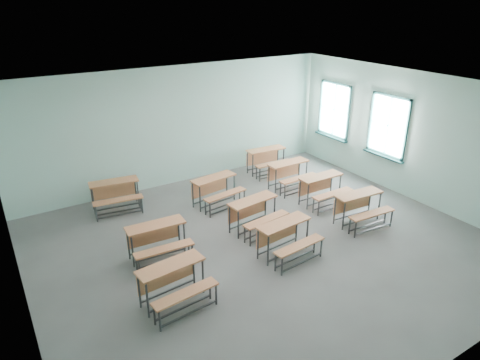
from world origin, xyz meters
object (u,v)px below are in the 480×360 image
(desk_unit_r0c1, at_px, (287,235))
(desk_unit_r2c1, at_px, (216,187))
(desk_unit_r0c0, at_px, (174,279))
(desk_unit_r3c2, at_px, (268,157))
(desk_unit_r0c2, at_px, (361,204))
(desk_unit_r1c0, at_px, (158,237))
(desk_unit_r3c0, at_px, (115,192))
(desk_unit_r1c2, at_px, (323,186))
(desk_unit_r2c2, at_px, (290,171))
(desk_unit_r1c1, at_px, (256,211))

(desk_unit_r0c1, bearing_deg, desk_unit_r2c1, 86.22)
(desk_unit_r0c0, bearing_deg, desk_unit_r3c2, 34.55)
(desk_unit_r0c2, bearing_deg, desk_unit_r1c0, 170.18)
(desk_unit_r1c0, height_order, desk_unit_r3c2, same)
(desk_unit_r0c0, distance_m, desk_unit_r3c0, 3.96)
(desk_unit_r1c2, distance_m, desk_unit_r2c1, 2.65)
(desk_unit_r0c2, bearing_deg, desk_unit_r3c2, 94.30)
(desk_unit_r1c0, relative_size, desk_unit_r1c2, 1.04)
(desk_unit_r0c1, bearing_deg, desk_unit_r1c0, 144.80)
(desk_unit_r1c2, height_order, desk_unit_r2c2, same)
(desk_unit_r0c0, relative_size, desk_unit_r0c2, 1.01)
(desk_unit_r0c0, bearing_deg, desk_unit_r0c1, -1.83)
(desk_unit_r0c2, bearing_deg, desk_unit_r1c1, 159.25)
(desk_unit_r2c2, bearing_deg, desk_unit_r1c2, -85.98)
(desk_unit_r1c2, bearing_deg, desk_unit_r1c1, -174.58)
(desk_unit_r0c1, relative_size, desk_unit_r2c2, 1.05)
(desk_unit_r3c2, bearing_deg, desk_unit_r1c1, -126.36)
(desk_unit_r0c1, relative_size, desk_unit_r1c1, 0.99)
(desk_unit_r0c0, relative_size, desk_unit_r2c2, 1.05)
(desk_unit_r1c0, bearing_deg, desk_unit_r3c0, 94.80)
(desk_unit_r2c1, distance_m, desk_unit_r2c2, 2.19)
(desk_unit_r0c0, bearing_deg, desk_unit_r1c0, 73.40)
(desk_unit_r2c1, bearing_deg, desk_unit_r1c0, -153.13)
(desk_unit_r0c1, distance_m, desk_unit_r1c2, 2.61)
(desk_unit_r1c0, bearing_deg, desk_unit_r0c1, -26.54)
(desk_unit_r0c0, xyz_separation_m, desk_unit_r2c1, (2.41, 2.88, 0.00))
(desk_unit_r1c1, bearing_deg, desk_unit_r3c0, 124.61)
(desk_unit_r2c2, distance_m, desk_unit_r3c0, 4.54)
(desk_unit_r1c1, bearing_deg, desk_unit_r1c2, -1.31)
(desk_unit_r1c0, relative_size, desk_unit_r2c2, 1.03)
(desk_unit_r1c0, bearing_deg, desk_unit_r3c2, 33.01)
(desk_unit_r0c0, xyz_separation_m, desk_unit_r1c2, (4.69, 1.54, 0.00))
(desk_unit_r0c2, xyz_separation_m, desk_unit_r1c1, (-2.19, 1.01, 0.00))
(desk_unit_r1c2, bearing_deg, desk_unit_r3c2, 89.65)
(desk_unit_r0c0, bearing_deg, desk_unit_r0c2, -1.47)
(desk_unit_r1c0, distance_m, desk_unit_r2c2, 4.51)
(desk_unit_r0c0, distance_m, desk_unit_r0c2, 4.73)
(desk_unit_r3c0, bearing_deg, desk_unit_r1c2, -20.37)
(desk_unit_r2c2, xyz_separation_m, desk_unit_r3c0, (-4.37, 1.23, 0.00))
(desk_unit_r0c0, relative_size, desk_unit_r1c2, 1.06)
(desk_unit_r0c2, bearing_deg, desk_unit_r1c2, 95.35)
(desk_unit_r1c0, distance_m, desk_unit_r3c0, 2.54)
(desk_unit_r0c1, bearing_deg, desk_unit_r0c0, 178.24)
(desk_unit_r1c1, xyz_separation_m, desk_unit_r3c0, (-2.31, 2.62, 0.00))
(desk_unit_r0c1, xyz_separation_m, desk_unit_r2c2, (2.12, 2.57, 0.00))
(desk_unit_r1c0, bearing_deg, desk_unit_r1c2, 4.98)
(desk_unit_r0c0, distance_m, desk_unit_r2c1, 3.76)
(desk_unit_r0c2, xyz_separation_m, desk_unit_r1c0, (-4.44, 1.10, 0.00))
(desk_unit_r0c2, height_order, desk_unit_r3c0, same)
(desk_unit_r2c1, height_order, desk_unit_r3c2, same)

